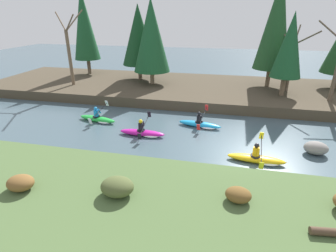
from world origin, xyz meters
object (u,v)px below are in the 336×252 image
Objects in this scene: kayaker_trailing at (144,133)px; boulder_midstream at (316,148)px; kayaker_middle at (201,124)px; kayaker_far_back at (99,119)px; kayaker_lead at (259,159)px.

kayaker_trailing is 2.38× the size of boulder_midstream.
kayaker_far_back is at bearing -166.26° from kayaker_middle.
kayaker_lead is 1.01× the size of kayaker_trailing.
kayaker_lead is 10.36m from kayaker_far_back.
kayaker_lead is at bearing -14.66° from kayaker_trailing.
kayaker_far_back is at bearing 172.49° from boulder_midstream.
kayaker_middle is 6.77m from kayaker_far_back.
kayaker_lead is 1.00× the size of kayaker_middle.
kayaker_lead reaches higher than boulder_midstream.
kayaker_trailing is at bearing 178.63° from boulder_midstream.
kayaker_middle is 6.43m from boulder_midstream.
kayaker_trailing is 3.87m from kayaker_far_back.
kayaker_middle is at bearing 133.63° from kayaker_lead.
boulder_midstream is at bearing -0.78° from kayaker_trailing.
kayaker_middle reaches higher than boulder_midstream.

